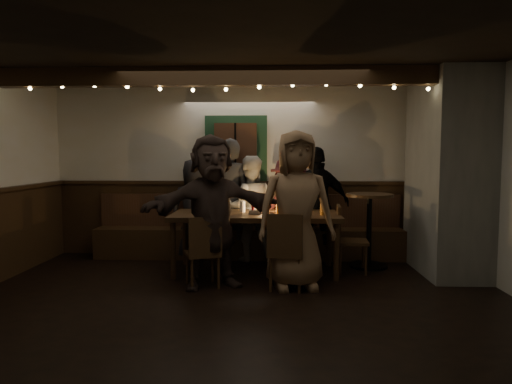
{
  "coord_description": "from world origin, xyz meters",
  "views": [
    {
      "loc": [
        0.37,
        -4.55,
        1.55
      ],
      "look_at": [
        0.14,
        1.6,
        1.05
      ],
      "focal_mm": 32.0,
      "sensor_mm": 36.0,
      "label": 1
    }
  ],
  "objects_px": {
    "chair_end": "(346,235)",
    "person_b": "(230,199)",
    "chair_near_right": "(286,247)",
    "high_top": "(369,221)",
    "dining_table": "(255,218)",
    "person_g": "(296,210)",
    "person_c": "(250,208)",
    "person_a": "(195,209)",
    "person_e": "(317,204)",
    "chair_near_left": "(204,248)",
    "person_d": "(288,209)",
    "person_f": "(212,211)"
  },
  "relations": [
    {
      "from": "chair_end",
      "to": "person_b",
      "type": "height_order",
      "value": "person_b"
    },
    {
      "from": "chair_near_right",
      "to": "high_top",
      "type": "relative_size",
      "value": 0.88
    },
    {
      "from": "dining_table",
      "to": "person_g",
      "type": "distance_m",
      "value": 0.88
    },
    {
      "from": "chair_end",
      "to": "dining_table",
      "type": "bearing_deg",
      "value": -178.51
    },
    {
      "from": "person_c",
      "to": "chair_end",
      "type": "bearing_deg",
      "value": 142.84
    },
    {
      "from": "chair_near_right",
      "to": "person_g",
      "type": "height_order",
      "value": "person_g"
    },
    {
      "from": "person_a",
      "to": "person_g",
      "type": "relative_size",
      "value": 0.82
    },
    {
      "from": "person_e",
      "to": "chair_near_left",
      "type": "bearing_deg",
      "value": 30.05
    },
    {
      "from": "chair_near_left",
      "to": "dining_table",
      "type": "bearing_deg",
      "value": 53.5
    },
    {
      "from": "dining_table",
      "to": "person_c",
      "type": "xyz_separation_m",
      "value": [
        -0.11,
        0.7,
        0.05
      ]
    },
    {
      "from": "person_a",
      "to": "person_e",
      "type": "distance_m",
      "value": 1.81
    },
    {
      "from": "person_e",
      "to": "person_d",
      "type": "bearing_deg",
      "value": -22.65
    },
    {
      "from": "dining_table",
      "to": "chair_near_left",
      "type": "distance_m",
      "value": 0.98
    },
    {
      "from": "person_g",
      "to": "chair_near_right",
      "type": "bearing_deg",
      "value": -140.37
    },
    {
      "from": "person_f",
      "to": "person_b",
      "type": "bearing_deg",
      "value": 67.17
    },
    {
      "from": "person_f",
      "to": "chair_near_left",
      "type": "bearing_deg",
      "value": -158.81
    },
    {
      "from": "person_a",
      "to": "person_f",
      "type": "distance_m",
      "value": 1.53
    },
    {
      "from": "chair_near_left",
      "to": "person_c",
      "type": "height_order",
      "value": "person_c"
    },
    {
      "from": "person_a",
      "to": "chair_near_left",
      "type": "bearing_deg",
      "value": 95.69
    },
    {
      "from": "chair_end",
      "to": "person_d",
      "type": "distance_m",
      "value": 1.05
    },
    {
      "from": "dining_table",
      "to": "chair_near_right",
      "type": "bearing_deg",
      "value": -65.17
    },
    {
      "from": "dining_table",
      "to": "person_d",
      "type": "relative_size",
      "value": 1.45
    },
    {
      "from": "dining_table",
      "to": "high_top",
      "type": "distance_m",
      "value": 1.6
    },
    {
      "from": "person_a",
      "to": "person_e",
      "type": "bearing_deg",
      "value": 169.59
    },
    {
      "from": "chair_near_left",
      "to": "person_a",
      "type": "distance_m",
      "value": 1.6
    },
    {
      "from": "person_f",
      "to": "person_g",
      "type": "relative_size",
      "value": 0.98
    },
    {
      "from": "person_d",
      "to": "person_g",
      "type": "relative_size",
      "value": 0.83
    },
    {
      "from": "person_f",
      "to": "person_g",
      "type": "distance_m",
      "value": 0.98
    },
    {
      "from": "chair_near_left",
      "to": "person_d",
      "type": "xyz_separation_m",
      "value": [
        1.03,
        1.5,
        0.28
      ]
    },
    {
      "from": "chair_near_right",
      "to": "person_d",
      "type": "xyz_separation_m",
      "value": [
        0.08,
        1.56,
        0.25
      ]
    },
    {
      "from": "person_a",
      "to": "person_c",
      "type": "bearing_deg",
      "value": 167.85
    },
    {
      "from": "person_b",
      "to": "person_f",
      "type": "relative_size",
      "value": 1.0
    },
    {
      "from": "chair_near_left",
      "to": "chair_end",
      "type": "bearing_deg",
      "value": 24.38
    },
    {
      "from": "chair_near_left",
      "to": "high_top",
      "type": "distance_m",
      "value": 2.4
    },
    {
      "from": "chair_near_right",
      "to": "person_b",
      "type": "bearing_deg",
      "value": 116.8
    },
    {
      "from": "chair_near_left",
      "to": "person_b",
      "type": "height_order",
      "value": "person_b"
    },
    {
      "from": "person_a",
      "to": "dining_table",
      "type": "bearing_deg",
      "value": 133.03
    },
    {
      "from": "dining_table",
      "to": "person_g",
      "type": "height_order",
      "value": "person_g"
    },
    {
      "from": "chair_near_left",
      "to": "person_f",
      "type": "bearing_deg",
      "value": 41.13
    },
    {
      "from": "chair_end",
      "to": "person_c",
      "type": "relative_size",
      "value": 0.58
    },
    {
      "from": "chair_end",
      "to": "chair_near_left",
      "type": "bearing_deg",
      "value": -155.62
    },
    {
      "from": "dining_table",
      "to": "person_b",
      "type": "xyz_separation_m",
      "value": [
        -0.41,
        0.74,
        0.18
      ]
    },
    {
      "from": "chair_near_right",
      "to": "chair_end",
      "type": "distance_m",
      "value": 1.18
    },
    {
      "from": "person_a",
      "to": "person_f",
      "type": "xyz_separation_m",
      "value": [
        0.45,
        -1.45,
        0.15
      ]
    },
    {
      "from": "high_top",
      "to": "chair_near_left",
      "type": "bearing_deg",
      "value": -152.64
    },
    {
      "from": "person_a",
      "to": "person_b",
      "type": "height_order",
      "value": "person_b"
    },
    {
      "from": "person_c",
      "to": "person_f",
      "type": "xyz_separation_m",
      "value": [
        -0.37,
        -1.39,
        0.13
      ]
    },
    {
      "from": "chair_near_left",
      "to": "person_b",
      "type": "distance_m",
      "value": 1.57
    },
    {
      "from": "dining_table",
      "to": "high_top",
      "type": "height_order",
      "value": "high_top"
    },
    {
      "from": "dining_table",
      "to": "person_c",
      "type": "height_order",
      "value": "person_c"
    }
  ]
}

